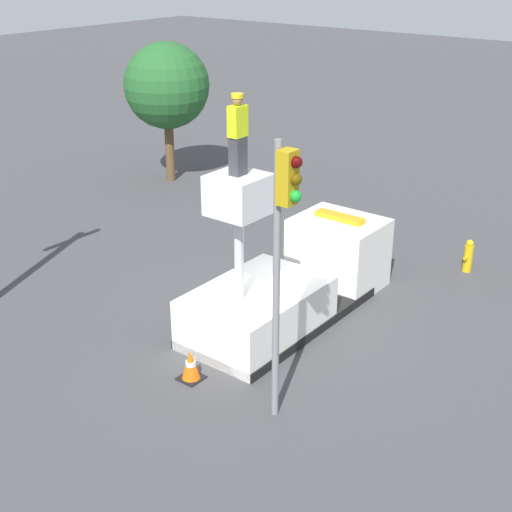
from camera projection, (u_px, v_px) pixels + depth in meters
ground_plane at (280, 321)px, 18.28m from camera, size 120.00×120.00×0.00m
bucket_truck at (292, 284)px, 18.29m from camera, size 6.44×2.42×4.30m
worker at (238, 135)px, 15.02m from camera, size 0.40×0.26×1.75m
traffic_light_pole at (283, 232)px, 12.96m from camera, size 0.34×0.57×5.76m
fire_hydrant at (468, 256)px, 20.85m from camera, size 0.51×0.27×1.00m
traffic_cone_rear at (191, 365)px, 15.71m from camera, size 0.52×0.52×0.72m
tree_left_bg at (167, 86)px, 27.63m from camera, size 3.34×3.34×5.49m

